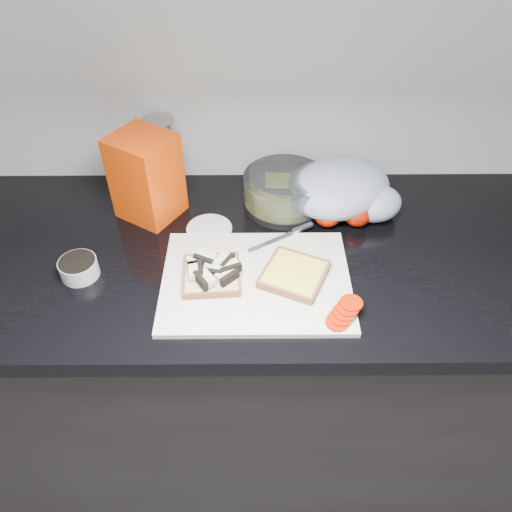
{
  "coord_description": "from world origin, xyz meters",
  "views": [
    {
      "loc": [
        0.01,
        0.34,
        1.67
      ],
      "look_at": [
        0.01,
        1.12,
        0.95
      ],
      "focal_mm": 35.0,
      "sensor_mm": 36.0,
      "label": 1
    }
  ],
  "objects_px": {
    "glass_bowl": "(285,191)",
    "bread_bag": "(146,177)",
    "cutting_board": "(256,281)",
    "steel_canister": "(162,155)"
  },
  "relations": [
    {
      "from": "glass_bowl",
      "to": "bread_bag",
      "type": "bearing_deg",
      "value": -175.36
    },
    {
      "from": "glass_bowl",
      "to": "cutting_board",
      "type": "bearing_deg",
      "value": -104.97
    },
    {
      "from": "bread_bag",
      "to": "cutting_board",
      "type": "bearing_deg",
      "value": -11.69
    },
    {
      "from": "glass_bowl",
      "to": "steel_canister",
      "type": "bearing_deg",
      "value": 165.3
    },
    {
      "from": "glass_bowl",
      "to": "bread_bag",
      "type": "xyz_separation_m",
      "value": [
        -0.33,
        -0.03,
        0.06
      ]
    },
    {
      "from": "cutting_board",
      "to": "glass_bowl",
      "type": "xyz_separation_m",
      "value": [
        0.07,
        0.28,
        0.04
      ]
    },
    {
      "from": "cutting_board",
      "to": "steel_canister",
      "type": "xyz_separation_m",
      "value": [
        -0.24,
        0.36,
        0.09
      ]
    },
    {
      "from": "bread_bag",
      "to": "steel_canister",
      "type": "distance_m",
      "value": 0.11
    },
    {
      "from": "cutting_board",
      "to": "steel_canister",
      "type": "relative_size",
      "value": 2.06
    },
    {
      "from": "steel_canister",
      "to": "bread_bag",
      "type": "bearing_deg",
      "value": -101.72
    }
  ]
}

